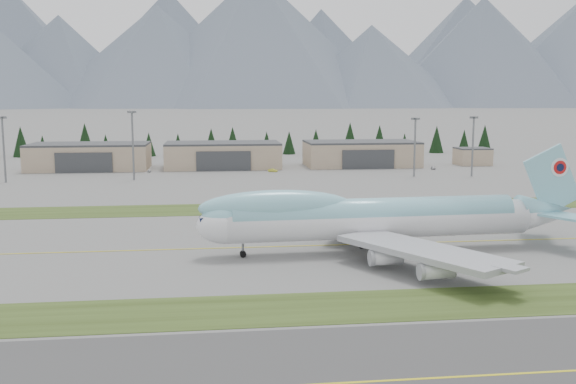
{
  "coord_description": "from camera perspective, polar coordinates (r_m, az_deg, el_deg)",
  "views": [
    {
      "loc": [
        -20.07,
        -123.13,
        28.91
      ],
      "look_at": [
        -2.82,
        19.81,
        8.0
      ],
      "focal_mm": 40.0,
      "sensor_mm": 36.0,
      "label": 1
    }
  ],
  "objects": [
    {
      "name": "service_vehicle_a",
      "position": [
        261.81,
        -12.23,
        1.74
      ],
      "size": [
        1.47,
        3.17,
        1.05
      ],
      "primitive_type": "imported",
      "rotation": [
        0.0,
        0.0,
        -0.07
      ],
      "color": "silver",
      "rests_on": "ground"
    },
    {
      "name": "mountain_ridge_rear",
      "position": [
        3032.23,
        -6.31,
        12.6
      ],
      "size": [
        4478.39,
        1065.08,
        532.54
      ],
      "color": "#495761",
      "rests_on": "ground"
    },
    {
      "name": "mountain_ridge_front",
      "position": [
        2353.69,
        -5.62,
        12.96
      ],
      "size": [
        4278.24,
        1251.71,
        491.69
      ],
      "color": "#495761",
      "rests_on": "ground"
    },
    {
      "name": "asphalt_taxiway",
      "position": [
        70.53,
        10.71,
        -16.08
      ],
      "size": [
        400.0,
        32.0,
        0.04
      ],
      "primitive_type": "cube",
      "color": "#3A3A3A",
      "rests_on": "ground"
    },
    {
      "name": "taxiway_line_near",
      "position": [
        70.53,
        10.71,
        -16.08
      ],
      "size": [
        400.0,
        0.4,
        0.02
      ],
      "primitive_type": "cube",
      "color": "yellow",
      "rests_on": "ground"
    },
    {
      "name": "hangar_right",
      "position": [
        281.65,
        6.51,
        3.42
      ],
      "size": [
        48.0,
        26.6,
        10.8
      ],
      "color": "tan",
      "rests_on": "ground"
    },
    {
      "name": "floodlight_masts",
      "position": [
        233.48,
        -2.57,
        5.11
      ],
      "size": [
        172.37,
        6.9,
        24.75
      ],
      "color": "slate",
      "rests_on": "ground"
    },
    {
      "name": "ground",
      "position": [
        128.06,
        2.32,
        -4.79
      ],
      "size": [
        7000.0,
        7000.0,
        0.0
      ],
      "primitive_type": "plane",
      "color": "#5F5F5D",
      "rests_on": "ground"
    },
    {
      "name": "boeing_747_freighter",
      "position": [
        122.78,
        7.76,
        -2.24
      ],
      "size": [
        76.7,
        66.44,
        20.28
      ],
      "rotation": [
        0.0,
        0.0,
        0.04
      ],
      "color": "white",
      "rests_on": "ground"
    },
    {
      "name": "conifer_belt",
      "position": [
        337.0,
        -3.05,
        4.55
      ],
      "size": [
        266.67,
        14.39,
        16.97
      ],
      "color": "black",
      "rests_on": "ground"
    },
    {
      "name": "taxiway_line_main",
      "position": [
        128.06,
        2.32,
        -4.79
      ],
      "size": [
        400.0,
        0.4,
        0.02
      ],
      "primitive_type": "cube",
      "color": "yellow",
      "rests_on": "ground"
    },
    {
      "name": "grass_strip_near",
      "position": [
        92.12,
        6.15,
        -10.08
      ],
      "size": [
        400.0,
        14.0,
        0.08
      ],
      "primitive_type": "cube",
      "color": "#304117",
      "rests_on": "ground"
    },
    {
      "name": "grass_strip_far",
      "position": [
        171.77,
        -0.07,
        -1.43
      ],
      "size": [
        400.0,
        18.0,
        0.08
      ],
      "primitive_type": "cube",
      "color": "#304117",
      "rests_on": "ground"
    },
    {
      "name": "service_vehicle_c",
      "position": [
        273.02,
        12.78,
        1.98
      ],
      "size": [
        2.6,
        4.44,
        1.21
      ],
      "primitive_type": "imported",
      "rotation": [
        0.0,
        0.0,
        -0.23
      ],
      "color": "#B1B0B5",
      "rests_on": "ground"
    },
    {
      "name": "control_shed",
      "position": [
        295.6,
        16.08,
        3.07
      ],
      "size": [
        14.0,
        12.0,
        7.6
      ],
      "color": "tan",
      "rests_on": "ground"
    },
    {
      "name": "service_vehicle_b",
      "position": [
        256.97,
        -1.36,
        1.8
      ],
      "size": [
        4.1,
        2.95,
        1.28
      ],
      "primitive_type": "imported",
      "rotation": [
        0.0,
        0.0,
        1.11
      ],
      "color": "gold",
      "rests_on": "ground"
    },
    {
      "name": "hangar_center",
      "position": [
        274.08,
        -5.81,
        3.3
      ],
      "size": [
        48.0,
        26.6,
        10.8
      ],
      "color": "tan",
      "rests_on": "ground"
    },
    {
      "name": "hangar_left",
      "position": [
        278.55,
        -17.21,
        3.05
      ],
      "size": [
        48.0,
        26.6,
        10.8
      ],
      "color": "tan",
      "rests_on": "ground"
    }
  ]
}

